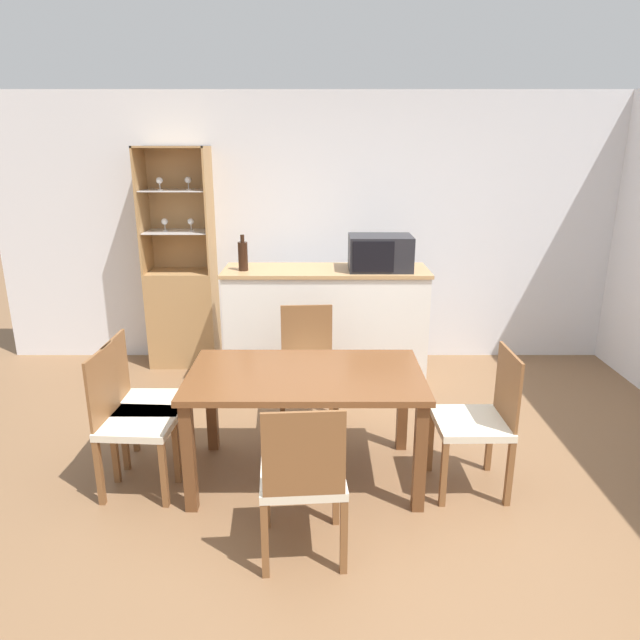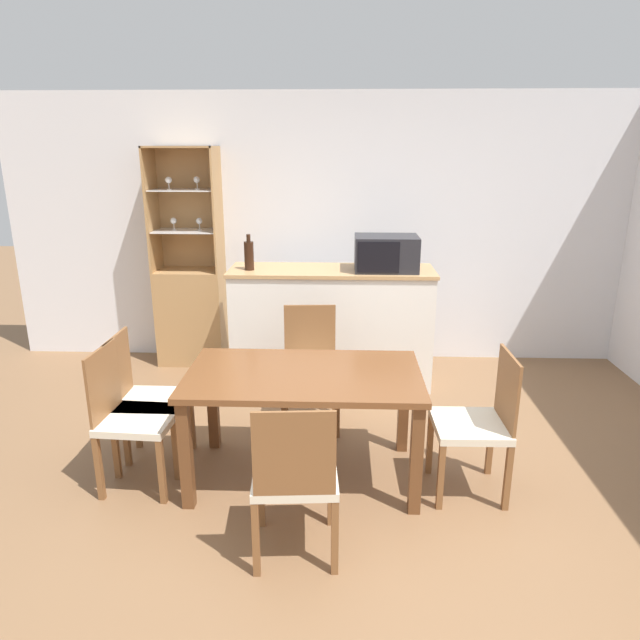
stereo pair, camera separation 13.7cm
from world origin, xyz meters
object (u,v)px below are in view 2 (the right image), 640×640
(dining_chair_side_left_far, at_px, (145,400))
(dining_chair_side_left_near, at_px, (132,417))
(microwave, at_px, (386,253))
(dining_chair_head_far, at_px, (310,367))
(wine_bottle, at_px, (249,255))
(dining_chair_side_right_near, at_px, (478,423))
(dining_chair_head_near, at_px, (295,477))
(dining_table, at_px, (304,387))
(display_cabinet, at_px, (191,300))

(dining_chair_side_left_far, distance_m, dining_chair_side_left_near, 0.25)
(microwave, bearing_deg, dining_chair_head_far, -127.44)
(wine_bottle, bearing_deg, dining_chair_side_right_near, -45.26)
(dining_chair_head_near, xyz_separation_m, microwave, (0.60, 2.29, 0.73))
(dining_table, bearing_deg, dining_chair_side_left_far, 173.23)
(microwave, bearing_deg, dining_table, -111.36)
(dining_chair_side_left_near, bearing_deg, dining_table, 100.06)
(dining_chair_head_far, relative_size, wine_bottle, 2.96)
(dining_chair_side_left_near, bearing_deg, microwave, 138.49)
(dining_chair_side_right_near, height_order, dining_chair_head_near, same)
(dining_chair_side_left_far, relative_size, dining_chair_head_near, 1.00)
(dining_chair_side_left_far, bearing_deg, display_cabinet, -174.45)
(display_cabinet, height_order, dining_chair_side_left_near, display_cabinet)
(dining_table, xyz_separation_m, dining_chair_head_near, (0.00, -0.75, -0.16))
(dining_table, xyz_separation_m, dining_chair_side_left_near, (-1.06, -0.12, -0.16))
(dining_chair_side_left_far, xyz_separation_m, dining_chair_side_left_near, (0.00, -0.25, 0.00))
(dining_chair_head_far, distance_m, microwave, 1.23)
(display_cabinet, distance_m, dining_chair_head_near, 3.07)
(microwave, bearing_deg, dining_chair_side_left_far, -139.57)
(display_cabinet, bearing_deg, dining_chair_head_near, -66.17)
(dining_chair_side_right_near, bearing_deg, display_cabinet, 45.50)
(dining_table, relative_size, microwave, 2.73)
(dining_chair_head_near, bearing_deg, dining_chair_side_left_far, 136.39)
(dining_chair_side_right_near, height_order, microwave, microwave)
(display_cabinet, height_order, dining_chair_side_right_near, display_cabinet)
(dining_chair_side_left_near, bearing_deg, dining_chair_side_left_far, -176.53)
(dining_chair_side_left_far, bearing_deg, wine_bottle, 160.67)
(dining_chair_side_left_far, xyz_separation_m, dining_chair_head_near, (1.06, -0.87, 0.00))
(dining_chair_side_right_near, xyz_separation_m, dining_chair_head_near, (-1.05, -0.62, 0.00))
(dining_chair_head_near, distance_m, dining_chair_head_far, 1.50)
(microwave, bearing_deg, display_cabinet, 164.39)
(dining_chair_side_left_far, bearing_deg, dining_chair_head_far, 120.92)
(dining_table, bearing_deg, dining_chair_head_far, 90.23)
(dining_chair_side_left_far, distance_m, dining_chair_side_right_near, 2.13)
(dining_chair_side_left_near, distance_m, dining_chair_head_far, 1.37)
(dining_table, relative_size, dining_chair_side_left_far, 1.61)
(dining_chair_head_far, bearing_deg, wine_bottle, -57.32)
(dining_chair_side_right_near, height_order, dining_chair_head_far, same)
(dining_table, bearing_deg, wine_bottle, 110.44)
(dining_chair_side_left_far, distance_m, wine_bottle, 1.63)
(wine_bottle, bearing_deg, dining_chair_side_left_near, -106.84)
(dining_chair_head_near, bearing_deg, dining_chair_head_far, 86.15)
(dining_table, height_order, dining_chair_side_left_near, dining_chair_side_left_near)
(dining_chair_head_far, bearing_deg, dining_chair_side_left_near, 35.92)
(wine_bottle, bearing_deg, dining_chair_head_far, -53.66)
(dining_chair_side_left_far, relative_size, dining_chair_side_right_near, 1.00)
(microwave, xyz_separation_m, wine_bottle, (-1.16, -0.03, -0.02))
(dining_chair_head_near, distance_m, microwave, 2.47)
(dining_chair_side_left_far, bearing_deg, microwave, 130.74)
(dining_chair_side_left_near, distance_m, dining_chair_head_near, 1.23)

